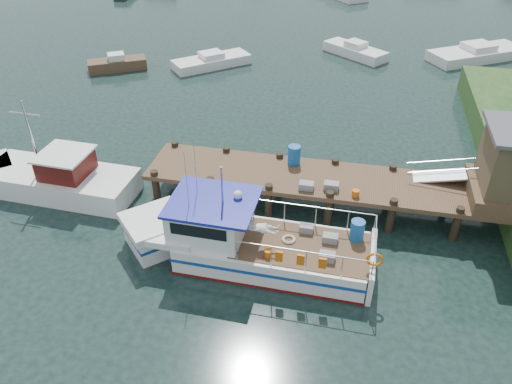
% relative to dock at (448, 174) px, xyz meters
% --- Properties ---
extents(ground_plane, '(160.00, 160.00, 0.00)m').
position_rel_dock_xyz_m(ground_plane, '(-6.51, -0.01, -2.24)').
color(ground_plane, black).
extents(dock, '(16.60, 3.00, 4.78)m').
position_rel_dock_xyz_m(dock, '(0.00, 0.00, 0.00)').
color(dock, '#503826').
rests_on(dock, ground).
extents(lobster_boat, '(10.04, 3.05, 4.78)m').
position_rel_dock_xyz_m(lobster_boat, '(-7.49, -4.16, -1.37)').
color(lobster_boat, silver).
rests_on(lobster_boat, ground).
extents(work_boat, '(8.35, 2.82, 4.39)m').
position_rel_dock_xyz_m(work_boat, '(-16.95, -1.47, -1.54)').
color(work_boat, silver).
rests_on(work_boat, ground).
extents(moored_rowboat, '(4.12, 3.15, 1.16)m').
position_rel_dock_xyz_m(moored_rowboat, '(-20.71, 13.29, -1.81)').
color(moored_rowboat, '#503826').
rests_on(moored_rowboat, ground).
extents(moored_a, '(5.40, 5.10, 1.02)m').
position_rel_dock_xyz_m(moored_a, '(-14.39, 15.33, -1.86)').
color(moored_a, silver).
rests_on(moored_a, ground).
extents(moored_b, '(5.02, 4.37, 1.11)m').
position_rel_dock_xyz_m(moored_b, '(-4.42, 19.70, -1.83)').
color(moored_b, silver).
rests_on(moored_b, ground).
extents(moored_c, '(7.53, 6.07, 1.16)m').
position_rel_dock_xyz_m(moored_c, '(4.44, 20.89, -1.81)').
color(moored_c, silver).
rests_on(moored_c, ground).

